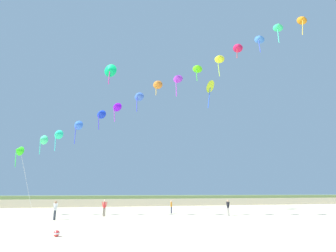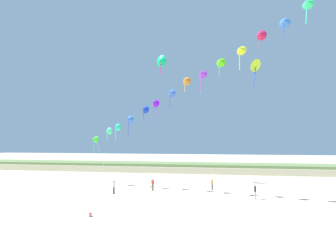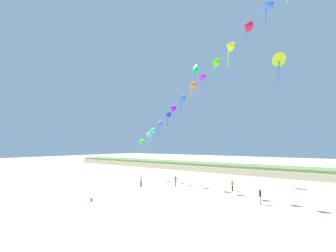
{
  "view_description": "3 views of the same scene",
  "coord_description": "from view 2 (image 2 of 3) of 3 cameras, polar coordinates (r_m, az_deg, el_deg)",
  "views": [
    {
      "loc": [
        -5.09,
        -15.09,
        2.57
      ],
      "look_at": [
        1.96,
        13.01,
        9.91
      ],
      "focal_mm": 28.0,
      "sensor_mm": 36.0,
      "label": 1
    },
    {
      "loc": [
        3.9,
        -20.51,
        7.04
      ],
      "look_at": [
        -1.26,
        9.53,
        8.79
      ],
      "focal_mm": 28.0,
      "sensor_mm": 36.0,
      "label": 2
    },
    {
      "loc": [
        15.84,
        -13.5,
        6.55
      ],
      "look_at": [
        -0.18,
        8.06,
        8.85
      ],
      "focal_mm": 24.0,
      "sensor_mm": 36.0,
      "label": 3
    }
  ],
  "objects": [
    {
      "name": "ground_plane",
      "position": [
        22.03,
        -1.04,
        -21.92
      ],
      "size": [
        240.0,
        240.0,
        0.0
      ],
      "primitive_type": "plane",
      "color": "beige"
    },
    {
      "name": "person_mid_center",
      "position": [
        37.93,
        -3.35,
        -12.42
      ],
      "size": [
        0.6,
        0.31,
        1.76
      ],
      "color": "#726656",
      "rests_on": "ground"
    },
    {
      "name": "person_far_left",
      "position": [
        34.4,
        18.44,
        -13.22
      ],
      "size": [
        0.24,
        0.61,
        1.74
      ],
      "color": "gray",
      "rests_on": "ground"
    },
    {
      "name": "large_kite_mid_trail",
      "position": [
        42.24,
        18.23,
        12.45
      ],
      "size": [
        2.46,
        2.41,
        4.57
      ],
      "color": "#BCDD21"
    },
    {
      "name": "dune_ridge",
      "position": [
        61.06,
        6.11,
        -8.98
      ],
      "size": [
        120.0,
        9.12,
        1.94
      ],
      "color": "beige",
      "rests_on": "ground"
    },
    {
      "name": "person_near_right",
      "position": [
        39.31,
        9.59,
        -12.23
      ],
      "size": [
        0.33,
        0.51,
        1.55
      ],
      "color": "#282D4C",
      "rests_on": "ground"
    },
    {
      "name": "large_kite_low_lead",
      "position": [
        46.07,
        -1.7,
        13.97
      ],
      "size": [
        2.19,
        1.7,
        3.38
      ],
      "color": "#0BCD6B"
    },
    {
      "name": "person_near_left",
      "position": [
        36.52,
        -11.71,
        -12.71
      ],
      "size": [
        0.39,
        0.57,
        1.76
      ],
      "color": "#474C56",
      "rests_on": "ground"
    },
    {
      "name": "kite_banner_string",
      "position": [
        33.88,
        3.92,
        9.36
      ],
      "size": [
        31.96,
        14.16,
        22.15
      ],
      "color": "#36F021"
    },
    {
      "name": "beach_ball",
      "position": [
        26.82,
        -16.59,
        -17.97
      ],
      "size": [
        0.36,
        0.36,
        0.36
      ],
      "color": "red",
      "rests_on": "ground"
    }
  ]
}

